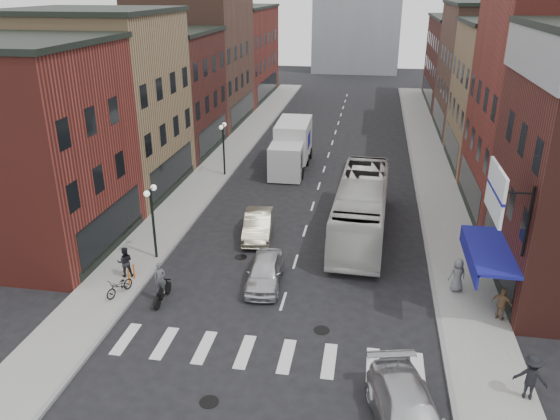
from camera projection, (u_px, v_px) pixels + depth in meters
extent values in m
plane|color=black|center=(280.00, 313.00, 24.54)|extent=(160.00, 160.00, 0.00)
cube|color=gray|center=(225.00, 159.00, 45.88)|extent=(3.00, 74.00, 0.15)
cube|color=gray|center=(432.00, 170.00, 43.22)|extent=(3.00, 74.00, 0.15)
cube|color=gray|center=(242.00, 161.00, 45.67)|extent=(0.20, 74.00, 0.16)
cube|color=gray|center=(413.00, 170.00, 43.48)|extent=(0.20, 74.00, 0.16)
cube|color=silver|center=(267.00, 354.00, 21.81)|extent=(12.00, 2.20, 0.01)
cube|color=maroon|center=(15.00, 151.00, 28.88)|extent=(10.00, 9.00, 11.00)
cube|color=black|center=(112.00, 225.00, 29.60)|extent=(0.08, 7.20, 2.20)
cube|color=#9E7F57|center=(99.00, 106.00, 37.34)|extent=(10.00, 10.00, 12.00)
cube|color=black|center=(173.00, 171.00, 38.25)|extent=(0.08, 8.00, 2.20)
cube|color=black|center=(87.00, 10.00, 34.99)|extent=(10.30, 10.20, 0.30)
cube|color=#4C211B|center=(155.00, 94.00, 46.83)|extent=(10.00, 10.00, 10.00)
cube|color=black|center=(213.00, 135.00, 47.35)|extent=(0.08, 8.00, 2.20)
cube|color=black|center=(150.00, 31.00, 44.86)|extent=(10.30, 10.20, 0.30)
cube|color=brown|center=(194.00, 60.00, 56.27)|extent=(10.00, 12.00, 13.00)
cube|color=black|center=(242.00, 109.00, 57.37)|extent=(0.08, 9.60, 2.20)
cube|color=maroon|center=(229.00, 54.00, 69.40)|extent=(10.00, 16.00, 11.00)
cube|color=black|center=(268.00, 86.00, 70.12)|extent=(0.08, 12.80, 2.20)
cube|color=black|center=(227.00, 7.00, 67.24)|extent=(10.30, 16.20, 0.30)
cube|color=black|center=(498.00, 254.00, 26.46)|extent=(0.08, 7.20, 2.20)
cube|color=black|center=(470.00, 187.00, 35.11)|extent=(0.08, 8.00, 2.20)
cube|color=#9E7F57|center=(524.00, 99.00, 41.95)|extent=(10.00, 10.00, 11.00)
cube|color=black|center=(451.00, 146.00, 44.22)|extent=(0.08, 8.00, 2.20)
cube|color=black|center=(538.00, 22.00, 39.78)|extent=(10.30, 10.20, 0.30)
cube|color=brown|center=(498.00, 72.00, 51.77)|extent=(10.00, 12.00, 12.00)
cube|color=black|center=(438.00, 116.00, 54.23)|extent=(0.08, 9.60, 2.20)
cube|color=black|center=(508.00, 3.00, 49.42)|extent=(10.30, 12.20, 0.30)
cube|color=#4C211B|center=(473.00, 63.00, 64.90)|extent=(10.00, 16.00, 10.00)
cube|color=black|center=(428.00, 91.00, 66.98)|extent=(0.08, 12.80, 2.20)
cube|color=black|center=(480.00, 18.00, 62.93)|extent=(10.30, 16.20, 0.30)
cube|color=navy|center=(489.00, 250.00, 24.36)|extent=(1.80, 5.00, 0.15)
cube|color=navy|center=(469.00, 256.00, 24.63)|extent=(0.10, 5.00, 0.70)
cylinder|color=black|center=(528.00, 222.00, 21.54)|extent=(0.12, 0.12, 3.00)
cylinder|color=black|center=(515.00, 193.00, 21.19)|extent=(1.40, 0.08, 0.08)
cube|color=silver|center=(496.00, 192.00, 21.30)|extent=(0.12, 3.00, 2.00)
cylinder|color=black|center=(154.00, 225.00, 28.58)|extent=(0.14, 0.14, 4.00)
cylinder|color=black|center=(150.00, 190.00, 27.81)|extent=(0.06, 0.90, 0.06)
sphere|color=white|center=(147.00, 194.00, 27.42)|extent=(0.32, 0.32, 0.32)
sphere|color=white|center=(154.00, 188.00, 28.24)|extent=(0.32, 0.32, 0.32)
cylinder|color=black|center=(224.00, 151.00, 41.33)|extent=(0.14, 0.14, 4.00)
cylinder|color=black|center=(223.00, 125.00, 40.56)|extent=(0.06, 0.90, 0.06)
sphere|color=white|center=(221.00, 127.00, 40.17)|extent=(0.32, 0.32, 0.32)
sphere|color=white|center=(224.00, 124.00, 40.99)|extent=(0.32, 0.32, 0.32)
cylinder|color=#D8590C|center=(129.00, 277.00, 26.43)|extent=(0.08, 0.08, 0.80)
cylinder|color=#D8590C|center=(134.00, 271.00, 26.98)|extent=(0.08, 0.08, 0.80)
cube|color=silver|center=(286.00, 162.00, 40.92)|extent=(2.49, 2.69, 2.53)
cube|color=black|center=(286.00, 159.00, 40.82)|extent=(2.50, 1.48, 1.11)
cube|color=silver|center=(293.00, 139.00, 44.13)|extent=(2.67, 5.32, 2.93)
cube|color=navy|center=(293.00, 139.00, 44.13)|extent=(2.62, 2.09, 1.21)
cube|color=black|center=(293.00, 159.00, 44.58)|extent=(2.40, 6.63, 0.35)
cylinder|color=black|center=(271.00, 172.00, 41.64)|extent=(0.28, 0.91, 0.91)
cylinder|color=black|center=(301.00, 173.00, 41.27)|extent=(0.28, 0.91, 0.91)
cylinder|color=black|center=(279.00, 159.00, 44.77)|extent=(0.28, 0.91, 0.91)
cylinder|color=black|center=(307.00, 160.00, 44.40)|extent=(0.28, 0.91, 0.91)
cylinder|color=black|center=(283.00, 152.00, 46.61)|extent=(0.28, 0.91, 0.91)
cylinder|color=black|center=(310.00, 153.00, 46.24)|extent=(0.28, 0.91, 0.91)
cylinder|color=black|center=(168.00, 288.00, 26.00)|extent=(0.13, 0.60, 0.60)
cylinder|color=black|center=(157.00, 303.00, 24.75)|extent=(0.13, 0.60, 0.60)
cube|color=black|center=(162.00, 291.00, 25.30)|extent=(0.37, 1.12, 0.32)
cube|color=black|center=(165.00, 279.00, 25.62)|extent=(0.51, 0.12, 0.05)
imported|color=#4D4F53|center=(160.00, 278.00, 24.93)|extent=(0.59, 0.43, 1.51)
imported|color=silver|center=(361.00, 207.00, 31.88)|extent=(3.18, 11.89, 3.29)
imported|color=silver|center=(265.00, 272.00, 26.64)|extent=(1.94, 4.24, 1.41)
imported|color=#B8B295|center=(258.00, 225.00, 31.73)|extent=(2.10, 4.59, 1.46)
imported|color=silver|center=(409.00, 416.00, 17.65)|extent=(3.23, 5.50, 1.50)
imported|color=black|center=(119.00, 286.00, 25.60)|extent=(1.08, 1.70, 0.85)
imported|color=black|center=(125.00, 262.00, 27.08)|extent=(0.88, 0.71, 1.58)
imported|color=black|center=(531.00, 377.00, 19.01)|extent=(1.24, 0.83, 1.75)
imported|color=brown|center=(502.00, 304.00, 23.54)|extent=(1.01, 0.84, 1.54)
imported|color=slate|center=(457.00, 275.00, 25.76)|extent=(0.94, 0.76, 1.66)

